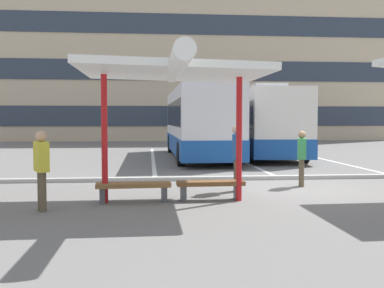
{
  "coord_description": "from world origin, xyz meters",
  "views": [
    {
      "loc": [
        -4.21,
        -12.11,
        1.92
      ],
      "look_at": [
        -2.69,
        3.8,
        1.02
      ],
      "focal_mm": 42.36,
      "sensor_mm": 36.0,
      "label": 1
    }
  ],
  "objects": [
    {
      "name": "coach_bus_0",
      "position": [
        -1.78,
        9.83,
        1.68
      ],
      "size": [
        2.69,
        10.74,
        3.64
      ],
      "color": "silver",
      "rests_on": "ground"
    },
    {
      "name": "lane_stripe_1",
      "position": [
        0.0,
        9.73,
        0.0
      ],
      "size": [
        0.16,
        14.0,
        0.01
      ],
      "primitive_type": "cube",
      "color": "white",
      "rests_on": "ground"
    },
    {
      "name": "lane_stripe_2",
      "position": [
        4.02,
        9.73,
        0.0
      ],
      "size": [
        0.16,
        14.0,
        0.01
      ],
      "primitive_type": "cube",
      "color": "white",
      "rests_on": "ground"
    },
    {
      "name": "lane_stripe_0",
      "position": [
        -4.02,
        9.73,
        0.0
      ],
      "size": [
        0.16,
        14.0,
        0.01
      ],
      "primitive_type": "cube",
      "color": "white",
      "rests_on": "ground"
    },
    {
      "name": "ground_plane",
      "position": [
        0.0,
        0.0,
        0.0
      ],
      "size": [
        160.0,
        160.0,
        0.0
      ],
      "primitive_type": "plane",
      "color": "slate"
    },
    {
      "name": "waiting_passenger_3",
      "position": [
        0.09,
        0.28,
        0.9
      ],
      "size": [
        0.34,
        0.5,
        1.57
      ],
      "color": "brown",
      "rests_on": "ground"
    },
    {
      "name": "waiting_passenger_1",
      "position": [
        -1.92,
        -0.42,
        1.02
      ],
      "size": [
        0.3,
        0.53,
        1.74
      ],
      "color": "brown",
      "rests_on": "ground"
    },
    {
      "name": "platform_kerb",
      "position": [
        0.0,
        1.8,
        0.06
      ],
      "size": [
        44.0,
        0.24,
        0.12
      ],
      "primitive_type": "cube",
      "color": "#ADADA8",
      "rests_on": "ground"
    },
    {
      "name": "waiting_shelter_1",
      "position": [
        -3.66,
        -2.04,
        2.93
      ],
      "size": [
        4.09,
        5.25,
        3.15
      ],
      "color": "red",
      "rests_on": "ground"
    },
    {
      "name": "bench_2",
      "position": [
        -4.56,
        -1.73,
        0.34
      ],
      "size": [
        1.72,
        0.5,
        0.45
      ],
      "color": "brown",
      "rests_on": "ground"
    },
    {
      "name": "bench_3",
      "position": [
        -2.76,
        -1.61,
        0.33
      ],
      "size": [
        1.61,
        0.46,
        0.45
      ],
      "color": "brown",
      "rests_on": "ground"
    },
    {
      "name": "coach_bus_1",
      "position": [
        1.72,
        11.0,
        1.65
      ],
      "size": [
        3.55,
        11.41,
        3.59
      ],
      "color": "silver",
      "rests_on": "ground"
    },
    {
      "name": "terminal_building",
      "position": [
        0.02,
        34.48,
        9.82
      ],
      "size": [
        37.64,
        15.24,
        22.38
      ],
      "color": "#C6B293",
      "rests_on": "ground"
    },
    {
      "name": "waiting_passenger_2",
      "position": [
        -6.42,
        -2.56,
        0.97
      ],
      "size": [
        0.41,
        0.53,
        1.67
      ],
      "color": "brown",
      "rests_on": "ground"
    }
  ]
}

